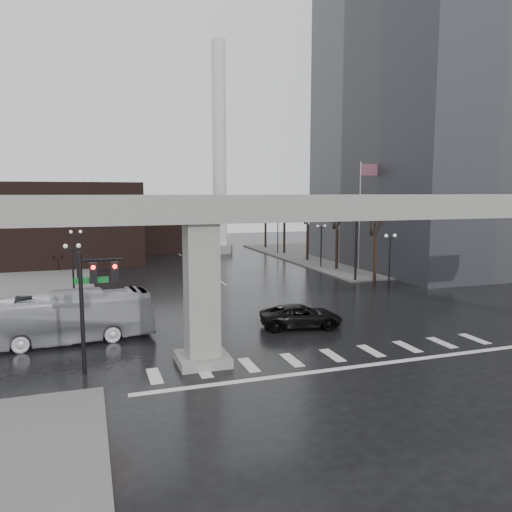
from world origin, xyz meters
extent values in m
plane|color=black|center=(0.00, 0.00, 0.00)|extent=(160.00, 160.00, 0.00)
cube|color=slate|center=(26.00, 36.00, 0.07)|extent=(28.00, 36.00, 0.15)
cube|color=gray|center=(0.00, 0.00, 8.00)|extent=(48.00, 2.20, 1.40)
cube|color=gray|center=(-7.00, 0.00, 3.65)|extent=(1.60, 1.60, 7.30)
cube|color=gray|center=(-7.00, 0.00, 0.25)|extent=(2.60, 2.60, 0.50)
cube|color=#57585C|center=(28.00, 26.00, 21.00)|extent=(22.00, 26.00, 42.00)
cube|color=black|center=(-14.00, 42.00, 5.00)|extent=(16.00, 14.00, 10.00)
cube|color=black|center=(-2.00, 52.00, 4.00)|extent=(10.00, 10.00, 8.00)
cylinder|color=silver|center=(6.00, 46.00, 15.00)|extent=(2.00, 2.00, 30.00)
cylinder|color=gray|center=(6.00, 46.00, 0.60)|extent=(3.60, 3.60, 1.20)
cylinder|color=black|center=(12.80, 18.80, 4.00)|extent=(0.24, 0.24, 8.00)
cylinder|color=black|center=(6.80, 18.80, 7.20)|extent=(12.00, 0.18, 0.18)
cube|color=black|center=(9.80, 18.80, 6.55)|extent=(0.35, 0.30, 1.00)
cube|color=black|center=(6.30, 18.80, 6.55)|extent=(0.35, 0.30, 1.00)
cube|color=black|center=(2.80, 18.80, 6.55)|extent=(0.35, 0.30, 1.00)
sphere|color=#FF0C05|center=(9.80, 18.62, 6.85)|extent=(0.20, 0.20, 0.20)
cube|color=#0D6121|center=(11.30, 18.80, 7.00)|extent=(1.80, 0.05, 0.35)
cube|color=#0D6121|center=(4.80, 18.80, 7.00)|extent=(1.80, 0.05, 0.35)
cylinder|color=black|center=(-12.80, 0.50, 3.00)|extent=(0.20, 0.20, 6.00)
cylinder|color=black|center=(-11.80, 0.50, 5.60)|extent=(2.00, 0.14, 0.14)
cube|color=black|center=(-12.20, 0.50, 4.95)|extent=(0.35, 0.30, 1.00)
cube|color=black|center=(-11.20, 0.50, 4.95)|extent=(0.35, 0.30, 1.00)
cube|color=#0D6121|center=(-12.30, 0.50, 4.60)|extent=(1.60, 0.05, 0.30)
cylinder|color=silver|center=(15.00, 22.00, 6.00)|extent=(0.12, 0.12, 12.00)
cube|color=red|center=(16.00, 22.00, 11.20)|extent=(2.00, 0.03, 1.20)
cylinder|color=black|center=(13.50, 14.00, 2.40)|extent=(0.14, 0.14, 4.80)
cube|color=black|center=(13.50, 14.00, 4.75)|extent=(0.90, 0.06, 0.06)
sphere|color=silver|center=(13.05, 14.00, 4.95)|extent=(0.32, 0.32, 0.32)
sphere|color=silver|center=(13.95, 14.00, 4.95)|extent=(0.32, 0.32, 0.32)
cylinder|color=black|center=(13.50, 28.00, 2.40)|extent=(0.14, 0.14, 4.80)
cube|color=black|center=(13.50, 28.00, 4.75)|extent=(0.90, 0.06, 0.06)
sphere|color=silver|center=(13.05, 28.00, 4.95)|extent=(0.32, 0.32, 0.32)
sphere|color=silver|center=(13.95, 28.00, 4.95)|extent=(0.32, 0.32, 0.32)
cylinder|color=black|center=(13.50, 42.00, 2.40)|extent=(0.14, 0.14, 4.80)
cube|color=black|center=(13.50, 42.00, 4.75)|extent=(0.90, 0.06, 0.06)
sphere|color=silver|center=(13.05, 42.00, 4.95)|extent=(0.32, 0.32, 0.32)
sphere|color=silver|center=(13.95, 42.00, 4.95)|extent=(0.32, 0.32, 0.32)
cylinder|color=black|center=(-13.50, 14.00, 2.40)|extent=(0.14, 0.14, 4.80)
cube|color=black|center=(-13.50, 14.00, 4.75)|extent=(0.90, 0.06, 0.06)
sphere|color=silver|center=(-13.95, 14.00, 4.95)|extent=(0.32, 0.32, 0.32)
sphere|color=silver|center=(-13.05, 14.00, 4.95)|extent=(0.32, 0.32, 0.32)
cylinder|color=black|center=(-13.50, 28.00, 2.40)|extent=(0.14, 0.14, 4.80)
cube|color=black|center=(-13.50, 28.00, 4.75)|extent=(0.90, 0.06, 0.06)
sphere|color=silver|center=(-13.95, 28.00, 4.95)|extent=(0.32, 0.32, 0.32)
sphere|color=silver|center=(-13.05, 28.00, 4.95)|extent=(0.32, 0.32, 0.32)
cylinder|color=black|center=(-13.50, 42.00, 2.40)|extent=(0.14, 0.14, 4.80)
cube|color=black|center=(-13.50, 42.00, 4.75)|extent=(0.90, 0.06, 0.06)
sphere|color=silver|center=(-13.95, 42.00, 4.95)|extent=(0.32, 0.32, 0.32)
sphere|color=silver|center=(-13.05, 42.00, 4.95)|extent=(0.32, 0.32, 0.32)
cylinder|color=black|center=(14.50, 18.00, 2.27)|extent=(0.34, 0.34, 4.55)
cylinder|color=black|center=(14.50, 18.00, 6.01)|extent=(0.12, 1.52, 2.98)
cylinder|color=black|center=(15.00, 18.25, 5.78)|extent=(0.83, 1.14, 2.51)
cylinder|color=black|center=(14.50, 26.00, 2.33)|extent=(0.34, 0.34, 4.66)
cylinder|color=black|center=(14.50, 26.00, 6.15)|extent=(0.12, 1.55, 3.05)
cylinder|color=black|center=(15.00, 26.25, 5.91)|extent=(0.85, 1.16, 2.57)
cylinder|color=black|center=(14.50, 34.00, 2.38)|extent=(0.34, 0.34, 4.76)
cylinder|color=black|center=(14.50, 34.00, 6.29)|extent=(0.12, 1.59, 3.11)
cylinder|color=black|center=(15.00, 34.25, 6.05)|extent=(0.86, 1.18, 2.62)
cylinder|color=black|center=(14.50, 42.00, 2.43)|extent=(0.34, 0.34, 4.87)
cylinder|color=black|center=(14.50, 42.00, 6.43)|extent=(0.12, 1.62, 3.18)
cylinder|color=black|center=(15.00, 42.25, 6.18)|extent=(0.88, 1.20, 2.68)
cylinder|color=black|center=(14.50, 50.00, 2.48)|extent=(0.34, 0.34, 4.97)
cylinder|color=black|center=(14.50, 50.00, 6.57)|extent=(0.12, 1.65, 3.25)
cylinder|color=black|center=(15.00, 50.25, 6.31)|extent=(0.89, 1.23, 2.74)
imported|color=black|center=(0.71, 4.82, 0.75)|extent=(5.74, 3.38, 1.50)
imported|color=silver|center=(-14.16, 6.17, 1.51)|extent=(10.98, 3.41, 3.01)
imported|color=black|center=(-2.17, 21.60, 0.68)|extent=(2.29, 4.21, 1.36)
camera|label=1|loc=(-12.40, -24.53, 8.82)|focal=35.00mm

